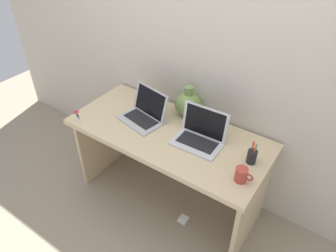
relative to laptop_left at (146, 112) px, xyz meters
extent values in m
plane|color=gray|center=(0.23, -0.04, -0.77)|extent=(6.00, 6.00, 0.00)
cube|color=beige|center=(0.23, 0.33, 0.43)|extent=(4.40, 0.04, 2.40)
cube|color=#D1B78C|center=(0.23, -0.04, -0.08)|extent=(1.47, 0.66, 0.04)
cube|color=#D1B78C|center=(-0.46, -0.04, -0.44)|extent=(0.03, 0.56, 0.67)
cube|color=#D1B78C|center=(0.93, -0.04, -0.44)|extent=(0.03, 0.56, 0.67)
cube|color=#B2B2B7|center=(-0.01, -0.04, -0.05)|extent=(0.37, 0.30, 0.01)
cube|color=black|center=(-0.01, -0.04, -0.04)|extent=(0.28, 0.19, 0.00)
cube|color=#B2B2B7|center=(0.01, 0.05, 0.06)|extent=(0.34, 0.13, 0.21)
cube|color=black|center=(0.01, 0.05, 0.06)|extent=(0.30, 0.12, 0.19)
cube|color=silver|center=(0.47, -0.04, -0.05)|extent=(0.34, 0.24, 0.01)
cube|color=black|center=(0.47, -0.04, -0.04)|extent=(0.27, 0.14, 0.00)
cube|color=silver|center=(0.47, 0.05, 0.07)|extent=(0.34, 0.06, 0.22)
cube|color=black|center=(0.47, 0.05, 0.07)|extent=(0.29, 0.05, 0.20)
ellipsoid|color=#75934C|center=(0.23, 0.23, 0.03)|extent=(0.21, 0.21, 0.18)
cylinder|color=#75934C|center=(0.23, 0.23, 0.15)|extent=(0.07, 0.07, 0.06)
cylinder|color=#B23D33|center=(0.86, -0.19, -0.01)|extent=(0.08, 0.08, 0.09)
torus|color=#B23D33|center=(0.91, -0.19, -0.01)|extent=(0.05, 0.01, 0.05)
cylinder|color=black|center=(0.85, -0.01, -0.01)|extent=(0.06, 0.06, 0.09)
cylinder|color=orange|center=(0.86, -0.01, 0.05)|extent=(0.02, 0.03, 0.15)
cylinder|color=#4CA566|center=(0.86, 0.00, 0.04)|extent=(0.02, 0.03, 0.14)
cylinder|color=#D83359|center=(0.84, 0.00, 0.04)|extent=(0.01, 0.02, 0.13)
cube|color=#B7B7BC|center=(-0.43, -0.29, -0.06)|extent=(0.10, 0.05, 0.00)
cube|color=#B7B7BC|center=(-0.43, -0.29, -0.06)|extent=(0.09, 0.07, 0.00)
torus|color=#D83359|center=(-0.50, -0.26, -0.06)|extent=(0.03, 0.03, 0.01)
torus|color=#D83359|center=(-0.49, -0.24, -0.06)|extent=(0.03, 0.04, 0.01)
cube|color=white|center=(0.47, -0.17, -0.76)|extent=(0.07, 0.07, 0.03)
camera|label=1|loc=(1.26, -1.53, 1.35)|focal=34.01mm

